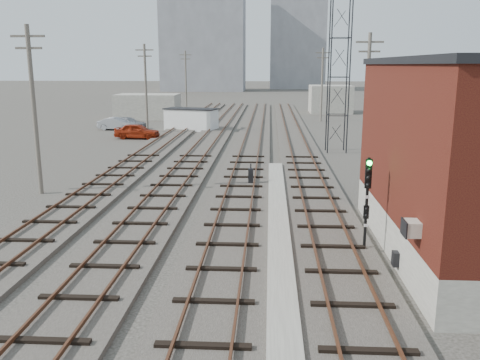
# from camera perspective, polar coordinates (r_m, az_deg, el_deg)

# --- Properties ---
(ground) EXTENTS (320.00, 320.00, 0.00)m
(ground) POSITION_cam_1_polar(r_m,az_deg,el_deg) (66.89, 3.29, 6.82)
(ground) COLOR #282621
(ground) RESTS_ON ground
(track_right) EXTENTS (3.20, 90.00, 0.39)m
(track_right) POSITION_cam_1_polar(r_m,az_deg,el_deg) (46.11, 6.35, 4.19)
(track_right) COLOR #332D28
(track_right) RESTS_ON ground
(track_mid_right) EXTENTS (3.20, 90.00, 0.39)m
(track_mid_right) POSITION_cam_1_polar(r_m,az_deg,el_deg) (46.07, 1.36, 4.26)
(track_mid_right) COLOR #332D28
(track_mid_right) RESTS_ON ground
(track_mid_left) EXTENTS (3.20, 90.00, 0.39)m
(track_mid_left) POSITION_cam_1_polar(r_m,az_deg,el_deg) (46.38, -3.60, 4.29)
(track_mid_left) COLOR #332D28
(track_mid_left) RESTS_ON ground
(track_left) EXTENTS (3.20, 90.00, 0.39)m
(track_left) POSITION_cam_1_polar(r_m,az_deg,el_deg) (47.02, -8.45, 4.30)
(track_left) COLOR #332D28
(track_left) RESTS_ON ground
(platform_curb) EXTENTS (0.90, 28.00, 0.26)m
(platform_curb) POSITION_cam_1_polar(r_m,az_deg,el_deg) (21.64, 4.35, -5.60)
(platform_curb) COLOR gray
(platform_curb) RESTS_ON ground
(brick_building) EXTENTS (6.54, 12.20, 7.22)m
(brick_building) POSITION_cam_1_polar(r_m,az_deg,el_deg) (20.24, 24.87, 2.17)
(brick_building) COLOR gray
(brick_building) RESTS_ON ground
(lattice_tower) EXTENTS (1.60, 1.60, 15.00)m
(lattice_tower) POSITION_cam_1_polar(r_m,az_deg,el_deg) (41.89, 11.10, 13.33)
(lattice_tower) COLOR black
(lattice_tower) RESTS_ON ground
(utility_pole_left_a) EXTENTS (1.80, 0.24, 9.00)m
(utility_pole_left_a) POSITION_cam_1_polar(r_m,az_deg,el_deg) (29.43, -22.14, 7.68)
(utility_pole_left_a) COLOR #595147
(utility_pole_left_a) RESTS_ON ground
(utility_pole_left_b) EXTENTS (1.80, 0.24, 9.00)m
(utility_pole_left_b) POSITION_cam_1_polar(r_m,az_deg,el_deg) (53.08, -10.52, 10.27)
(utility_pole_left_b) COLOR #595147
(utility_pole_left_b) RESTS_ON ground
(utility_pole_left_c) EXTENTS (1.80, 0.24, 9.00)m
(utility_pole_left_c) POSITION_cam_1_polar(r_m,az_deg,el_deg) (77.58, -6.10, 11.14)
(utility_pole_left_c) COLOR #595147
(utility_pole_left_c) RESTS_ON ground
(utility_pole_right_a) EXTENTS (1.80, 0.24, 9.00)m
(utility_pole_right_a) POSITION_cam_1_polar(r_m,az_deg,el_deg) (35.19, 14.05, 8.92)
(utility_pole_right_a) COLOR #595147
(utility_pole_right_a) RESTS_ON ground
(utility_pole_right_b) EXTENTS (1.80, 0.24, 9.00)m
(utility_pole_right_b) POSITION_cam_1_polar(r_m,az_deg,el_deg) (64.89, 9.19, 10.74)
(utility_pole_right_b) COLOR #595147
(utility_pole_right_b) RESTS_ON ground
(apartment_left) EXTENTS (22.00, 14.00, 30.00)m
(apartment_left) POSITION_cam_1_polar(r_m,az_deg,el_deg) (142.90, -4.09, 16.00)
(apartment_left) COLOR gray
(apartment_left) RESTS_ON ground
(apartment_right) EXTENTS (16.00, 12.00, 26.00)m
(apartment_right) POSITION_cam_1_polar(r_m,az_deg,el_deg) (156.85, 6.45, 14.93)
(apartment_right) COLOR gray
(apartment_right) RESTS_ON ground
(shed_left) EXTENTS (8.00, 5.00, 3.20)m
(shed_left) POSITION_cam_1_polar(r_m,az_deg,el_deg) (68.65, -10.31, 8.13)
(shed_left) COLOR gray
(shed_left) RESTS_ON ground
(shed_right) EXTENTS (6.00, 6.00, 4.00)m
(shed_right) POSITION_cam_1_polar(r_m,az_deg,el_deg) (77.21, 10.10, 8.93)
(shed_right) COLOR gray
(shed_right) RESTS_ON ground
(signal_mast) EXTENTS (0.40, 0.40, 3.65)m
(signal_mast) POSITION_cam_1_polar(r_m,az_deg,el_deg) (19.37, 14.07, -2.12)
(signal_mast) COLOR gray
(signal_mast) RESTS_ON ground
(switch_stand) EXTENTS (0.29, 0.29, 1.23)m
(switch_stand) POSITION_cam_1_polar(r_m,az_deg,el_deg) (29.70, 1.22, 0.42)
(switch_stand) COLOR black
(switch_stand) RESTS_ON ground
(site_trailer) EXTENTS (6.12, 3.93, 2.38)m
(site_trailer) POSITION_cam_1_polar(r_m,az_deg,el_deg) (55.63, -5.50, 6.81)
(site_trailer) COLOR white
(site_trailer) RESTS_ON ground
(car_red) EXTENTS (4.40, 1.98, 1.47)m
(car_red) POSITION_cam_1_polar(r_m,az_deg,el_deg) (49.99, -11.47, 5.41)
(car_red) COLOR maroon
(car_red) RESTS_ON ground
(car_silver) EXTENTS (4.23, 1.91, 1.35)m
(car_silver) POSITION_cam_1_polar(r_m,az_deg,el_deg) (57.23, -13.65, 6.15)
(car_silver) COLOR #95979C
(car_silver) RESTS_ON ground
(car_grey) EXTENTS (4.57, 2.71, 1.24)m
(car_grey) POSITION_cam_1_polar(r_m,az_deg,el_deg) (58.32, -12.42, 6.28)
(car_grey) COLOR gray
(car_grey) RESTS_ON ground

